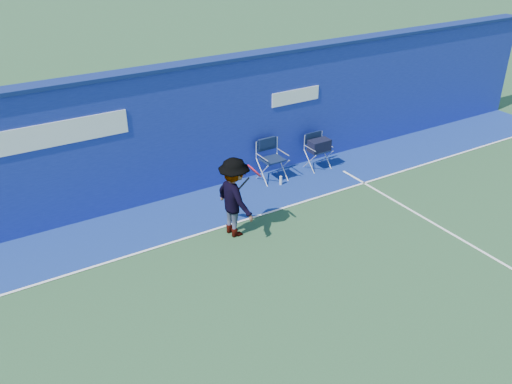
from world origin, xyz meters
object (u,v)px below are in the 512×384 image
directors_chair_right (318,155)px  water_bottle (281,181)px  tennis_player (235,197)px  directors_chair_left (272,167)px

directors_chair_right → water_bottle: 1.42m
water_bottle → tennis_player: bearing=-146.3°
tennis_player → directors_chair_right: bearing=26.1°
water_bottle → tennis_player: (-2.06, -1.37, 0.75)m
water_bottle → directors_chair_right: bearing=12.5°
directors_chair_left → water_bottle: (0.03, -0.36, -0.23)m
directors_chair_left → water_bottle: 0.43m
directors_chair_left → tennis_player: bearing=-139.4°
directors_chair_left → tennis_player: (-2.03, -1.73, 0.52)m
directors_chair_right → tennis_player: 3.83m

